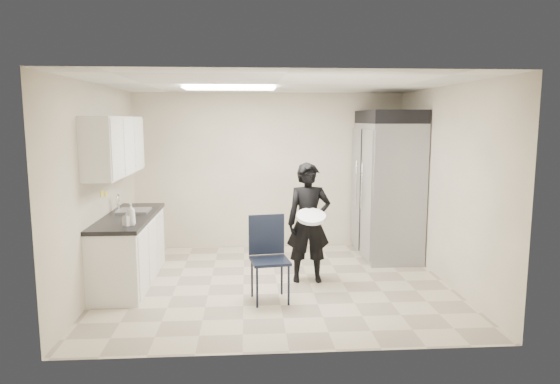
{
  "coord_description": "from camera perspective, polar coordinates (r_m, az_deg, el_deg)",
  "views": [
    {
      "loc": [
        -0.39,
        -6.37,
        2.16
      ],
      "look_at": [
        0.06,
        0.2,
        1.2
      ],
      "focal_mm": 32.0,
      "sensor_mm": 36.0,
      "label": 1
    }
  ],
  "objects": [
    {
      "name": "ceiling_panel",
      "position": [
        6.79,
        -5.79,
        11.71
      ],
      "size": [
        1.2,
        0.6,
        0.02
      ],
      "primitive_type": "cube",
      "color": "white",
      "rests_on": "ceiling"
    },
    {
      "name": "lower_counter",
      "position": [
        6.97,
        -16.81,
        -6.45
      ],
      "size": [
        0.6,
        1.9,
        0.86
      ],
      "primitive_type": "cube",
      "color": "silver",
      "rests_on": "floor"
    },
    {
      "name": "man_tuxedo",
      "position": [
        6.65,
        3.29,
        -3.53
      ],
      "size": [
        0.59,
        0.39,
        1.6
      ],
      "primitive_type": "imported",
      "rotation": [
        0.0,
        0.0,
        -0.0
      ],
      "color": "black",
      "rests_on": "floor"
    },
    {
      "name": "notice_sticker_left",
      "position": [
        6.8,
        -19.69,
        -0.15
      ],
      "size": [
        0.0,
        0.12,
        0.07
      ],
      "primitive_type": "cube",
      "color": "yellow",
      "rests_on": "left_wall"
    },
    {
      "name": "folding_chair",
      "position": [
        5.99,
        -1.17,
        -7.87
      ],
      "size": [
        0.5,
        0.5,
        0.99
      ],
      "primitive_type": "cube",
      "rotation": [
        0.0,
        0.0,
        0.15
      ],
      "color": "black",
      "rests_on": "floor"
    },
    {
      "name": "faucet",
      "position": [
        7.13,
        -17.97,
        -1.32
      ],
      "size": [
        0.02,
        0.02,
        0.24
      ],
      "primitive_type": "cylinder",
      "color": "silver",
      "rests_on": "countertop"
    },
    {
      "name": "ceiling",
      "position": [
        6.4,
        -0.41,
        12.23
      ],
      "size": [
        4.5,
        4.5,
        0.0
      ],
      "primitive_type": "plane",
      "rotation": [
        3.14,
        0.0,
        0.0
      ],
      "color": "white",
      "rests_on": "back_wall"
    },
    {
      "name": "left_wall",
      "position": [
        6.69,
        -20.0,
        0.4
      ],
      "size": [
        0.0,
        4.0,
        4.0
      ],
      "primitive_type": "plane",
      "rotation": [
        1.57,
        0.0,
        1.57
      ],
      "color": "beige",
      "rests_on": "floor"
    },
    {
      "name": "soap_bottle_b",
      "position": [
        6.19,
        -17.1,
        -2.88
      ],
      "size": [
        0.12,
        0.12,
        0.18
      ],
      "primitive_type": "imported",
      "rotation": [
        0.0,
        0.0,
        -0.66
      ],
      "color": "#AFADBA",
      "rests_on": "countertop"
    },
    {
      "name": "upper_cabinets",
      "position": [
        6.79,
        -18.33,
        5.04
      ],
      "size": [
        0.35,
        1.8,
        0.75
      ],
      "primitive_type": "cube",
      "color": "silver",
      "rests_on": "left_wall"
    },
    {
      "name": "floor",
      "position": [
        6.74,
        -0.38,
        -10.42
      ],
      "size": [
        4.5,
        4.5,
        0.0
      ],
      "primitive_type": "plane",
      "color": "#BEB195",
      "rests_on": "ground"
    },
    {
      "name": "fridge_compressor",
      "position": [
        7.96,
        12.44,
        8.38
      ],
      "size": [
        0.8,
        1.35,
        0.2
      ],
      "primitive_type": "cube",
      "color": "black",
      "rests_on": "commercial_fridge"
    },
    {
      "name": "right_wall",
      "position": [
        6.95,
        18.47,
        0.75
      ],
      "size": [
        0.0,
        4.0,
        4.0
      ],
      "primitive_type": "plane",
      "rotation": [
        1.57,
        0.0,
        -1.57
      ],
      "color": "beige",
      "rests_on": "floor"
    },
    {
      "name": "countertop",
      "position": [
        6.87,
        -16.97,
        -2.77
      ],
      "size": [
        0.64,
        1.95,
        0.05
      ],
      "primitive_type": "cube",
      "color": "black",
      "rests_on": "lower_counter"
    },
    {
      "name": "towel_dispenser",
      "position": [
        7.93,
        -16.67,
        4.04
      ],
      "size": [
        0.22,
        0.3,
        0.35
      ],
      "primitive_type": "cube",
      "color": "black",
      "rests_on": "left_wall"
    },
    {
      "name": "bucket_lid",
      "position": [
        6.38,
        3.57,
        -2.82
      ],
      "size": [
        0.38,
        0.38,
        0.05
      ],
      "primitive_type": "cylinder",
      "rotation": [
        0.0,
        0.0,
        -0.0
      ],
      "color": "silver",
      "rests_on": "man_tuxedo"
    },
    {
      "name": "soap_bottle_a",
      "position": [
        6.2,
        -16.66,
        -2.44
      ],
      "size": [
        0.11,
        0.11,
        0.27
      ],
      "primitive_type": "imported",
      "rotation": [
        0.0,
        0.0,
        -0.04
      ],
      "color": "white",
      "rests_on": "countertop"
    },
    {
      "name": "notice_sticker_right",
      "position": [
        6.99,
        -19.23,
        -0.24
      ],
      "size": [
        0.0,
        0.12,
        0.07
      ],
      "primitive_type": "cube",
      "color": "yellow",
      "rests_on": "left_wall"
    },
    {
      "name": "sink",
      "position": [
        7.11,
        -16.36,
        -2.51
      ],
      "size": [
        0.42,
        0.4,
        0.14
      ],
      "primitive_type": "cube",
      "color": "gray",
      "rests_on": "countertop"
    },
    {
      "name": "commercial_fridge",
      "position": [
        8.04,
        12.18,
        0.16
      ],
      "size": [
        0.8,
        1.35,
        2.1
      ],
      "primitive_type": "cube",
      "color": "gray",
      "rests_on": "floor"
    },
    {
      "name": "back_wall",
      "position": [
        8.42,
        -1.22,
        2.42
      ],
      "size": [
        4.5,
        0.0,
        4.5
      ],
      "primitive_type": "plane",
      "rotation": [
        1.57,
        0.0,
        0.0
      ],
      "color": "beige",
      "rests_on": "floor"
    }
  ]
}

